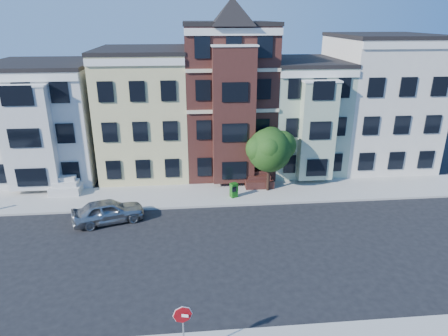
{
  "coord_description": "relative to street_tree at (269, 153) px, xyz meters",
  "views": [
    {
      "loc": [
        -3.48,
        -19.36,
        12.65
      ],
      "look_at": [
        -1.38,
        2.75,
        4.2
      ],
      "focal_mm": 32.0,
      "sensor_mm": 36.0,
      "label": 1
    }
  ],
  "objects": [
    {
      "name": "ground",
      "position": [
        -2.53,
        -8.29,
        -3.16
      ],
      "size": [
        120.0,
        120.0,
        0.0
      ],
      "primitive_type": "plane",
      "color": "black"
    },
    {
      "name": "far_sidewalk",
      "position": [
        -2.53,
        -0.29,
        -3.08
      ],
      "size": [
        60.0,
        4.0,
        0.15
      ],
      "primitive_type": "cube",
      "color": "#9E9B93",
      "rests_on": "ground"
    },
    {
      "name": "house_white",
      "position": [
        -17.53,
        6.21,
        1.34
      ],
      "size": [
        8.0,
        9.0,
        9.0
      ],
      "primitive_type": "cube",
      "color": "beige",
      "rests_on": "ground"
    },
    {
      "name": "house_yellow",
      "position": [
        -9.53,
        6.21,
        1.84
      ],
      "size": [
        7.0,
        9.0,
        10.0
      ],
      "primitive_type": "cube",
      "color": "#D2C686",
      "rests_on": "ground"
    },
    {
      "name": "house_brown",
      "position": [
        -2.53,
        6.21,
        2.84
      ],
      "size": [
        7.0,
        9.0,
        12.0
      ],
      "primitive_type": "cube",
      "color": "#3E1C17",
      "rests_on": "ground"
    },
    {
      "name": "house_green",
      "position": [
        3.97,
        6.21,
        1.34
      ],
      "size": [
        6.0,
        9.0,
        9.0
      ],
      "primitive_type": "cube",
      "color": "#99AC90",
      "rests_on": "ground"
    },
    {
      "name": "house_cream",
      "position": [
        10.97,
        6.21,
        2.34
      ],
      "size": [
        8.0,
        9.0,
        11.0
      ],
      "primitive_type": "cube",
      "color": "beige",
      "rests_on": "ground"
    },
    {
      "name": "street_tree",
      "position": [
        0.0,
        0.0,
        0.0
      ],
      "size": [
        5.68,
        5.68,
        6.01
      ],
      "primitive_type": null,
      "rotation": [
        0.0,
        0.0,
        0.1
      ],
      "color": "#274F18",
      "rests_on": "far_sidewalk"
    },
    {
      "name": "parked_car",
      "position": [
        -11.34,
        -3.75,
        -2.38
      ],
      "size": [
        4.89,
        3.05,
        1.55
      ],
      "primitive_type": "imported",
      "rotation": [
        0.0,
        0.0,
        1.86
      ],
      "color": "#909499",
      "rests_on": "ground"
    },
    {
      "name": "newspaper_box",
      "position": [
        -2.76,
        -0.99,
        -2.46
      ],
      "size": [
        0.62,
        0.59,
        1.09
      ],
      "primitive_type": "cube",
      "rotation": [
        0.0,
        0.0,
        0.4
      ],
      "color": "#185F14",
      "rests_on": "far_sidewalk"
    },
    {
      "name": "stop_sign",
      "position": [
        -6.42,
        -15.57,
        -1.63
      ],
      "size": [
        0.76,
        0.29,
        2.75
      ],
      "primitive_type": null,
      "rotation": [
        0.0,
        0.0,
        -0.25
      ],
      "color": "#A40A10",
      "rests_on": "near_sidewalk"
    }
  ]
}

